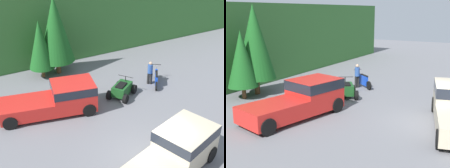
# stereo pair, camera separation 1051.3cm
# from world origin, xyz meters

# --- Properties ---
(ground_plane) EXTENTS (80.00, 80.00, 0.00)m
(ground_plane) POSITION_xyz_m (0.00, 0.00, 0.00)
(ground_plane) COLOR slate
(hillside_backdrop) EXTENTS (44.00, 6.00, 5.90)m
(hillside_backdrop) POSITION_xyz_m (0.00, 16.00, 2.95)
(hillside_backdrop) COLOR #387033
(hillside_backdrop) RESTS_ON ground_plane
(tree_left) EXTENTS (1.86, 1.86, 4.22)m
(tree_left) POSITION_xyz_m (-1.65, 11.31, 2.48)
(tree_left) COLOR brown
(tree_left) RESTS_ON ground_plane
(tree_mid_left) EXTENTS (2.55, 2.55, 5.79)m
(tree_mid_left) POSITION_xyz_m (-0.43, 11.40, 3.40)
(tree_mid_left) COLOR brown
(tree_mid_left) RESTS_ON ground_plane
(pickup_truck_red) EXTENTS (5.80, 3.25, 1.81)m
(pickup_truck_red) POSITION_xyz_m (-2.41, 6.26, 0.95)
(pickup_truck_red) COLOR red
(pickup_truck_red) RESTS_ON ground_plane
(pickup_truck_second) EXTENTS (6.20, 3.61, 1.81)m
(pickup_truck_second) POSITION_xyz_m (0.25, -0.94, 0.95)
(pickup_truck_second) COLOR beige
(pickup_truck_second) RESTS_ON ground_plane
(dirt_bike) EXTENTS (1.52, 2.00, 1.13)m
(dirt_bike) POSITION_xyz_m (4.79, 6.25, 0.47)
(dirt_bike) COLOR black
(dirt_bike) RESTS_ON ground_plane
(quad_atv) EXTENTS (2.43, 2.25, 1.20)m
(quad_atv) POSITION_xyz_m (1.83, 6.00, 0.48)
(quad_atv) COLOR black
(quad_atv) RESTS_ON ground_plane
(rider_person) EXTENTS (0.49, 0.49, 1.68)m
(rider_person) POSITION_xyz_m (4.43, 6.52, 0.91)
(rider_person) COLOR black
(rider_person) RESTS_ON ground_plane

